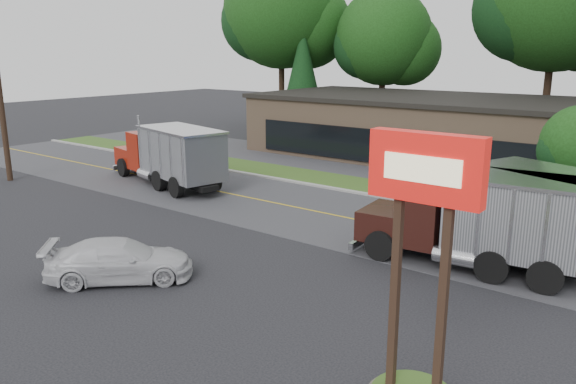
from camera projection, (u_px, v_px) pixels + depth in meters
The scene contains 17 objects.
ground at pixel (167, 267), 19.75m from camera, with size 140.00×140.00×0.00m, color #303035.
road at pixel (314, 211), 26.68m from camera, with size 60.00×8.00×0.02m, color #545459.
center_line at pixel (314, 211), 26.68m from camera, with size 60.00×0.12×0.01m, color gold.
curb at pixel (359, 194), 29.91m from camera, with size 60.00×0.30×0.12m, color #9E9E99.
grass_verge at pixel (375, 188), 31.29m from camera, with size 60.00×3.40×0.03m, color #385F20.
far_parking at pixel (414, 173), 35.14m from camera, with size 60.00×7.00×0.02m, color #545459.
strip_mall at pixel (482, 133), 38.09m from camera, with size 32.00×12.00×4.00m, color #94755B.
utility_pole at pixel (0, 93), 31.84m from camera, with size 1.60×0.32×10.00m.
bilo_sign at pixel (416, 329), 11.14m from camera, with size 2.20×1.90×5.95m.
tree_far_a at pixel (284, 16), 53.58m from camera, with size 11.76×11.07×16.77m.
tree_far_b at pixel (386, 42), 49.82m from camera, with size 9.03×8.49×12.88m.
tree_far_c at pixel (560, 1), 40.88m from camera, with size 12.04×11.33×17.18m.
evergreen_left at pixel (303, 74), 50.97m from camera, with size 4.32×4.32×9.82m.
dump_truck_red at pixel (171, 154), 31.39m from camera, with size 9.59×4.53×3.36m.
dump_truck_blue at pixel (515, 206), 20.84m from camera, with size 7.56×4.84×3.36m.
dump_truck_maroon at pixel (484, 219), 19.24m from camera, with size 8.00×3.36×3.36m.
rally_car at pixel (120, 260), 18.52m from camera, with size 1.92×4.73×1.37m, color silver.
Camera 1 is at (14.65, -12.09, 7.38)m, focal length 35.00 mm.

